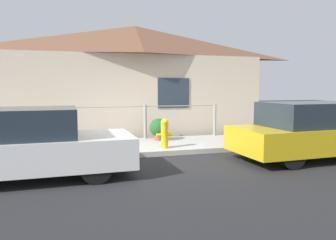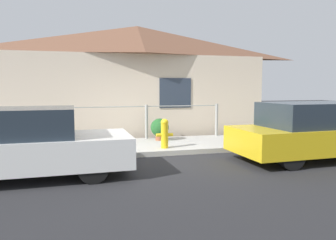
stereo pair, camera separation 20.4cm
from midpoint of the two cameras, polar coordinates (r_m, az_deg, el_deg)
The scene contains 10 objects.
ground_plane at distance 8.44m, azimuth -0.19°, elevation -6.33°, with size 60.00×60.00×0.00m, color #262628.
sidewalk at distance 9.52m, azimuth -1.96°, elevation -4.53°, with size 24.00×2.31×0.13m.
house at distance 11.87m, azimuth -4.74°, elevation 12.40°, with size 9.15×2.23×3.92m.
fence at distance 10.40m, azimuth -3.21°, elevation 0.02°, with size 4.90×0.10×1.08m.
car_left at distance 6.87m, azimuth -23.62°, elevation -3.87°, with size 4.15×1.74×1.37m.
car_right at distance 8.83m, azimuth 25.07°, elevation -1.79°, with size 4.34×1.87×1.40m.
fire_hydrant at distance 8.76m, azimuth 0.07°, elevation -2.24°, with size 0.46×0.20×0.79m.
potted_plant_near_hydrant at distance 10.06m, azimuth -0.88°, elevation -1.43°, with size 0.56×0.56×0.68m.
potted_plant_by_fence at distance 9.64m, azimuth -20.24°, elevation -2.57°, with size 0.41×0.41×0.55m.
potted_plant_corner at distance 11.42m, azimuth 16.57°, elevation -1.00°, with size 0.44×0.44×0.60m.
Camera 2 is at (-2.00, -8.01, 1.76)m, focal length 35.00 mm.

